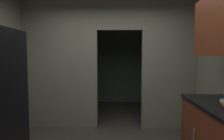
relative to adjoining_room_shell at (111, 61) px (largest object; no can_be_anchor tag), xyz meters
name	(u,v)px	position (x,y,z in m)	size (l,w,h in m)	color
kitchen_partition	(106,59)	(-0.05, -1.69, 0.08)	(3.60, 0.12, 2.76)	gray
adjoining_room_shell	(111,61)	(0.00, 0.00, 0.00)	(3.60, 2.41, 2.76)	slate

